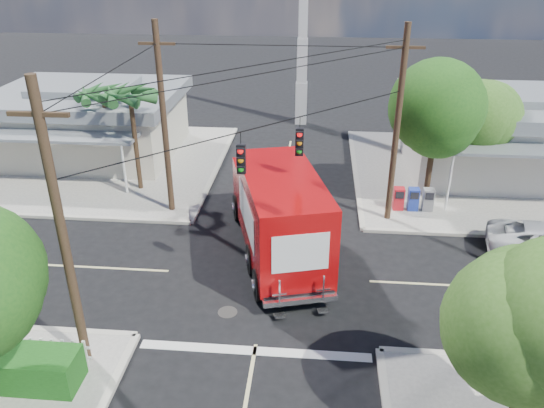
# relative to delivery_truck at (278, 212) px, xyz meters

# --- Properties ---
(ground) EXTENTS (120.00, 120.00, 0.00)m
(ground) POSITION_rel_delivery_truck_xyz_m (-0.26, -1.78, -1.97)
(ground) COLOR black
(ground) RESTS_ON ground
(sidewalk_ne) EXTENTS (14.12, 14.12, 0.14)m
(sidewalk_ne) POSITION_rel_delivery_truck_xyz_m (10.62, 9.10, -1.90)
(sidewalk_ne) COLOR gray
(sidewalk_ne) RESTS_ON ground
(sidewalk_nw) EXTENTS (14.12, 14.12, 0.14)m
(sidewalk_nw) POSITION_rel_delivery_truck_xyz_m (-11.14, 9.10, -1.90)
(sidewalk_nw) COLOR gray
(sidewalk_nw) RESTS_ON ground
(road_markings) EXTENTS (32.00, 32.00, 0.01)m
(road_markings) POSITION_rel_delivery_truck_xyz_m (-0.26, -3.25, -1.96)
(road_markings) COLOR beige
(road_markings) RESTS_ON ground
(building_ne) EXTENTS (11.80, 10.20, 4.50)m
(building_ne) POSITION_rel_delivery_truck_xyz_m (12.24, 10.18, 0.35)
(building_ne) COLOR beige
(building_ne) RESTS_ON sidewalk_ne
(building_nw) EXTENTS (10.80, 10.20, 4.30)m
(building_nw) POSITION_rel_delivery_truck_xyz_m (-12.26, 10.68, 0.25)
(building_nw) COLOR beige
(building_nw) RESTS_ON sidewalk_nw
(radio_tower) EXTENTS (0.80, 0.80, 17.00)m
(radio_tower) POSITION_rel_delivery_truck_xyz_m (0.24, 18.22, 3.67)
(radio_tower) COLOR silver
(radio_tower) RESTS_ON ground
(tree_ne_front) EXTENTS (4.21, 4.14, 6.66)m
(tree_ne_front) POSITION_rel_delivery_truck_xyz_m (6.95, 4.98, 2.80)
(tree_ne_front) COLOR #422D1C
(tree_ne_front) RESTS_ON sidewalk_ne
(tree_ne_back) EXTENTS (3.77, 3.66, 5.82)m
(tree_ne_back) POSITION_rel_delivery_truck_xyz_m (9.55, 7.18, 2.22)
(tree_ne_back) COLOR #422D1C
(tree_ne_back) RESTS_ON sidewalk_ne
(tree_se) EXTENTS (3.67, 3.54, 5.62)m
(tree_se) POSITION_rel_delivery_truck_xyz_m (6.75, -9.02, 2.07)
(tree_se) COLOR #422D1C
(tree_se) RESTS_ON sidewalk_se
(palm_nw_front) EXTENTS (3.01, 3.08, 5.59)m
(palm_nw_front) POSITION_rel_delivery_truck_xyz_m (-7.76, 5.72, 3.07)
(palm_nw_front) COLOR #422D1C
(palm_nw_front) RESTS_ON sidewalk_nw
(palm_nw_back) EXTENTS (3.01, 3.08, 5.19)m
(palm_nw_back) POSITION_rel_delivery_truck_xyz_m (-9.76, 7.22, 2.70)
(palm_nw_back) COLOR #422D1C
(palm_nw_back) RESTS_ON sidewalk_nw
(utility_poles) EXTENTS (12.00, 10.68, 9.00)m
(utility_poles) POSITION_rel_delivery_truck_xyz_m (-1.84, -0.18, 2.71)
(utility_poles) COLOR #473321
(utility_poles) RESTS_ON ground
(vending_boxes) EXTENTS (1.90, 0.50, 1.10)m
(vending_boxes) POSITION_rel_delivery_truck_xyz_m (6.24, 4.42, -1.28)
(vending_boxes) COLOR red
(vending_boxes) RESTS_ON sidewalk_ne
(delivery_truck) EXTENTS (4.91, 9.32, 3.87)m
(delivery_truck) POSITION_rel_delivery_truck_xyz_m (0.00, 0.00, 0.00)
(delivery_truck) COLOR black
(delivery_truck) RESTS_ON ground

